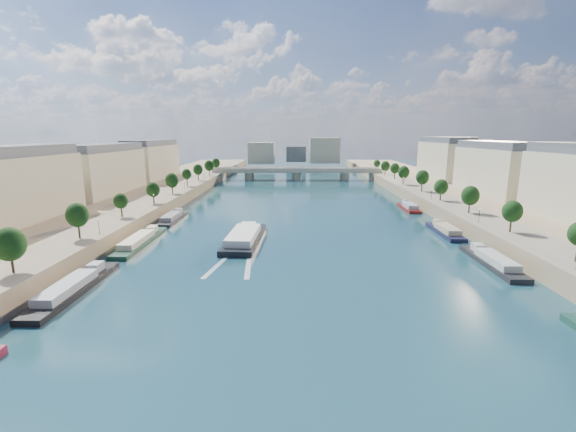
{
  "coord_description": "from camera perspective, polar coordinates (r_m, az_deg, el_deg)",
  "views": [
    {
      "loc": [
        -1.94,
        -26.09,
        30.85
      ],
      "look_at": [
        -3.78,
        93.7,
        5.0
      ],
      "focal_mm": 24.0,
      "sensor_mm": 36.0,
      "label": 1
    }
  ],
  "objects": [
    {
      "name": "bridge",
      "position": [
        259.99,
        1.31,
        6.48
      ],
      "size": [
        112.0,
        12.0,
        8.15
      ],
      "color": "#C1B79E",
      "rests_on": "ground"
    },
    {
      "name": "quay_left",
      "position": [
        147.01,
        -27.6,
        -0.35
      ],
      "size": [
        44.0,
        520.0,
        5.0
      ],
      "primitive_type": "cube",
      "color": "#9E8460",
      "rests_on": "ground"
    },
    {
      "name": "quay_right",
      "position": [
        148.89,
        30.63,
        -0.52
      ],
      "size": [
        44.0,
        520.0,
        5.0
      ],
      "primitive_type": "cube",
      "color": "#9E8460",
      "rests_on": "ground"
    },
    {
      "name": "tour_barge",
      "position": [
        112.3,
        -6.47,
        -3.2
      ],
      "size": [
        10.27,
        31.18,
        4.18
      ],
      "rotation": [
        0.0,
        0.0,
        -0.05
      ],
      "color": "black",
      "rests_on": "ground"
    },
    {
      "name": "lamps_right",
      "position": [
        143.81,
        23.13,
        1.96
      ],
      "size": [
        0.36,
        200.36,
        4.28
      ],
      "color": "black",
      "rests_on": "ground"
    },
    {
      "name": "buildings_left",
      "position": [
        161.79,
        -30.16,
        5.43
      ],
      "size": [
        16.0,
        226.0,
        23.2
      ],
      "color": "beige",
      "rests_on": "ground"
    },
    {
      "name": "buildings_right",
      "position": [
        163.81,
        33.08,
        5.17
      ],
      "size": [
        16.0,
        226.0,
        23.2
      ],
      "color": "beige",
      "rests_on": "ground"
    },
    {
      "name": "pave_left",
      "position": [
        139.99,
        -22.3,
        0.63
      ],
      "size": [
        14.0,
        520.0,
        0.1
      ],
      "primitive_type": "cube",
      "color": "gray",
      "rests_on": "quay_left"
    },
    {
      "name": "moored_barges_left",
      "position": [
        89.11,
        -28.85,
        -9.08
      ],
      "size": [
        5.0,
        157.18,
        3.6
      ],
      "color": "#191937",
      "rests_on": "ground"
    },
    {
      "name": "skyline",
      "position": [
        346.03,
        1.75,
        9.49
      ],
      "size": [
        79.0,
        42.0,
        22.0
      ],
      "color": "beige",
      "rests_on": "ground"
    },
    {
      "name": "lamps_left",
      "position": [
        128.71,
        -22.27,
        0.93
      ],
      "size": [
        0.36,
        200.36,
        4.28
      ],
      "color": "black",
      "rests_on": "ground"
    },
    {
      "name": "trees_left",
      "position": [
        140.13,
        -21.41,
        2.97
      ],
      "size": [
        4.8,
        268.8,
        8.26
      ],
      "color": "#382B1E",
      "rests_on": "ground"
    },
    {
      "name": "pave_right",
      "position": [
        141.56,
        25.47,
        0.48
      ],
      "size": [
        14.0,
        520.0,
        0.1
      ],
      "primitive_type": "cube",
      "color": "gray",
      "rests_on": "quay_right"
    },
    {
      "name": "ground",
      "position": [
        129.82,
        1.71,
        -1.58
      ],
      "size": [
        700.0,
        700.0,
        0.0
      ],
      "primitive_type": "plane",
      "color": "#0C3337",
      "rests_on": "ground"
    },
    {
      "name": "trees_right",
      "position": [
        148.92,
        23.39,
        3.31
      ],
      "size": [
        4.8,
        268.8,
        8.26
      ],
      "color": "#382B1E",
      "rests_on": "ground"
    },
    {
      "name": "wake",
      "position": [
        96.99,
        -7.68,
        -6.47
      ],
      "size": [
        10.75,
        26.02,
        0.04
      ],
      "color": "silver",
      "rests_on": "ground"
    },
    {
      "name": "moored_barges_right",
      "position": [
        97.98,
        30.05,
        -7.36
      ],
      "size": [
        5.0,
        163.48,
        3.6
      ],
      "color": "black",
      "rests_on": "ground"
    }
  ]
}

